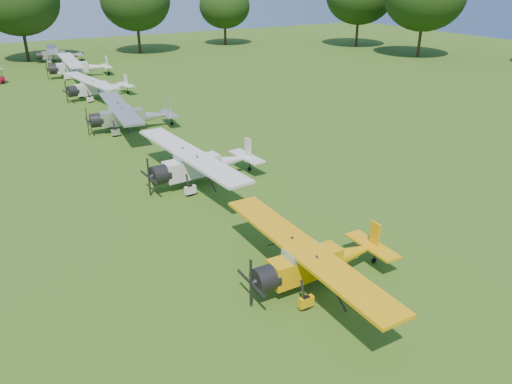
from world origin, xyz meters
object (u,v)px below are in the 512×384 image
(aircraft_5, at_px, (96,86))
(aircraft_6, at_px, (77,66))
(aircraft_2, at_px, (315,259))
(aircraft_4, at_px, (129,114))
(aircraft_3, at_px, (200,163))
(aircraft_7, at_px, (57,54))

(aircraft_5, bearing_deg, aircraft_6, 77.24)
(aircraft_2, xyz_separation_m, aircraft_4, (-0.04, 25.32, 0.09))
(aircraft_3, xyz_separation_m, aircraft_5, (0.07, 25.62, -0.09))
(aircraft_4, relative_size, aircraft_6, 0.95)
(aircraft_2, height_order, aircraft_4, aircraft_4)
(aircraft_6, bearing_deg, aircraft_4, -89.60)
(aircraft_5, bearing_deg, aircraft_4, -101.79)
(aircraft_3, relative_size, aircraft_7, 1.12)
(aircraft_5, relative_size, aircraft_6, 0.91)
(aircraft_3, xyz_separation_m, aircraft_6, (0.77, 38.05, 0.04))
(aircraft_2, distance_m, aircraft_4, 25.32)
(aircraft_2, distance_m, aircraft_7, 62.99)
(aircraft_3, distance_m, aircraft_5, 25.62)
(aircraft_4, xyz_separation_m, aircraft_7, (1.14, 37.66, -0.12))
(aircraft_2, distance_m, aircraft_6, 50.30)
(aircraft_2, relative_size, aircraft_6, 0.88)
(aircraft_5, distance_m, aircraft_7, 25.13)
(aircraft_4, height_order, aircraft_6, aircraft_6)
(aircraft_6, height_order, aircraft_7, aircraft_6)
(aircraft_2, xyz_separation_m, aircraft_3, (0.38, 12.24, 0.12))
(aircraft_5, xyz_separation_m, aircraft_7, (0.65, 25.12, -0.06))
(aircraft_4, xyz_separation_m, aircraft_6, (1.18, 24.97, 0.07))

